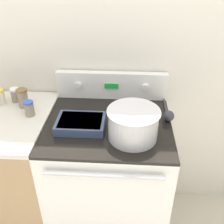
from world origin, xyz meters
TOP-DOWN VIEW (x-y plane):
  - kitchen_wall at (0.00, 0.69)m, footprint 8.00×0.05m
  - stove_range at (0.00, 0.33)m, footprint 0.73×0.68m
  - control_panel at (0.00, 0.63)m, footprint 0.73×0.07m
  - side_counter at (-0.68, 0.33)m, footprint 0.63×0.65m
  - mixing_bowl at (0.14, 0.19)m, footprint 0.28×0.28m
  - casserole_dish at (-0.15, 0.27)m, footprint 0.27×0.20m
  - ladle at (0.35, 0.39)m, footprint 0.06×0.32m
  - spice_jar_blue_cap at (-0.47, 0.35)m, footprint 0.06×0.06m
  - spice_jar_brown_cap at (-0.54, 0.45)m, footprint 0.07×0.07m
  - spice_jar_white_cap at (-0.61, 0.51)m, footprint 0.06×0.06m
  - spice_jar_yellow_cap at (-0.69, 0.47)m, footprint 0.05×0.05m

SIDE VIEW (x-z plane):
  - stove_range at x=0.00m, z-range 0.00..0.95m
  - side_counter at x=-0.68m, z-range 0.00..0.96m
  - ladle at x=0.35m, z-range 0.94..1.01m
  - casserole_dish at x=-0.15m, z-range 0.95..1.00m
  - spice_jar_white_cap at x=-0.61m, z-range 0.96..1.05m
  - spice_jar_blue_cap at x=-0.47m, z-range 0.96..1.05m
  - spice_jar_yellow_cap at x=-0.69m, z-range 0.96..1.06m
  - spice_jar_brown_cap at x=-0.54m, z-range 0.96..1.08m
  - control_panel at x=0.00m, z-range 0.95..1.13m
  - mixing_bowl at x=0.14m, z-range 0.96..1.12m
  - kitchen_wall at x=0.00m, z-range 0.00..2.50m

